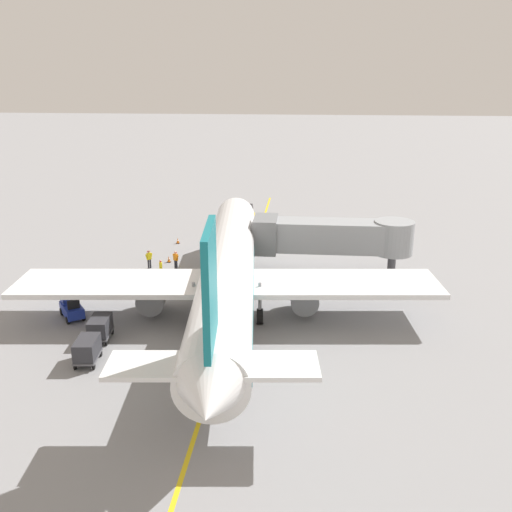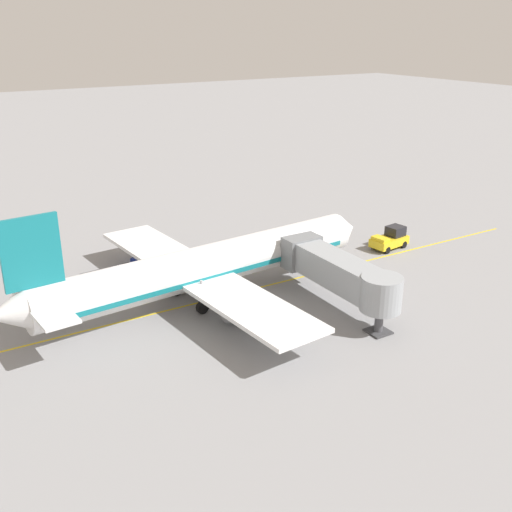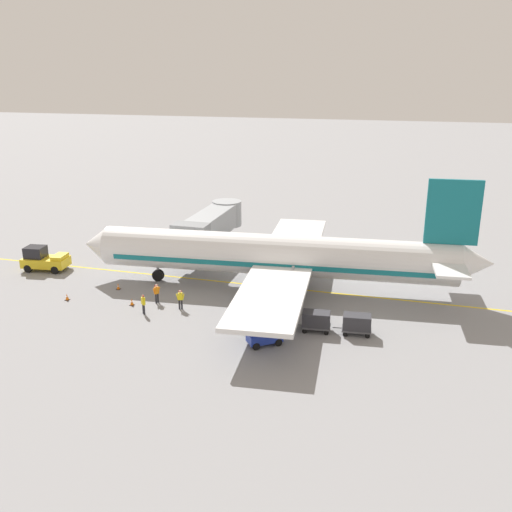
{
  "view_description": "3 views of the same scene",
  "coord_description": "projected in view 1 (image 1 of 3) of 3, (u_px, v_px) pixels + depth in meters",
  "views": [
    {
      "loc": [
        5.12,
        -37.28,
        16.97
      ],
      "look_at": [
        1.35,
        3.61,
        3.38
      ],
      "focal_mm": 39.22,
      "sensor_mm": 36.0,
      "label": 1
    },
    {
      "loc": [
        44.62,
        -21.6,
        23.5
      ],
      "look_at": [
        1.81,
        4.28,
        4.13
      ],
      "focal_mm": 42.08,
      "sensor_mm": 36.0,
      "label": 2
    },
    {
      "loc": [
        -47.34,
        -11.22,
        18.89
      ],
      "look_at": [
        -1.74,
        1.79,
        3.46
      ],
      "focal_mm": 39.5,
      "sensor_mm": 36.0,
      "label": 3
    }
  ],
  "objects": [
    {
      "name": "ground_plane",
      "position": [
        233.0,
        314.0,
        41.02
      ],
      "size": [
        400.0,
        400.0,
        0.0
      ],
      "primitive_type": "plane",
      "color": "gray"
    },
    {
      "name": "gate_lead_in_line",
      "position": [
        233.0,
        314.0,
        41.02
      ],
      "size": [
        0.24,
        80.0,
        0.01
      ],
      "primitive_type": "cube",
      "color": "gold",
      "rests_on": "ground"
    },
    {
      "name": "parked_airliner",
      "position": [
        228.0,
        273.0,
        40.22
      ],
      "size": [
        30.35,
        37.35,
        10.63
      ],
      "color": "white",
      "rests_on": "ground"
    },
    {
      "name": "jet_bridge",
      "position": [
        332.0,
        236.0,
        48.18
      ],
      "size": [
        13.67,
        3.5,
        4.98
      ],
      "color": "#93999E",
      "rests_on": "ground"
    },
    {
      "name": "pushback_tractor",
      "position": [
        246.0,
        218.0,
        63.47
      ],
      "size": [
        2.77,
        4.66,
        2.4
      ],
      "color": "gold",
      "rests_on": "ground"
    },
    {
      "name": "baggage_tug_lead",
      "position": [
        72.0,
        308.0,
        40.33
      ],
      "size": [
        2.46,
        2.72,
        1.62
      ],
      "color": "#1E339E",
      "rests_on": "ground"
    },
    {
      "name": "baggage_cart_front",
      "position": [
        100.0,
        327.0,
        36.87
      ],
      "size": [
        1.51,
        2.95,
        1.58
      ],
      "color": "#4C4C51",
      "rests_on": "ground"
    },
    {
      "name": "baggage_cart_second_in_train",
      "position": [
        87.0,
        349.0,
        33.95
      ],
      "size": [
        1.51,
        2.95,
        1.58
      ],
      "color": "#4C4C51",
      "rests_on": "ground"
    },
    {
      "name": "ground_crew_wing_walker",
      "position": [
        176.0,
        259.0,
        50.12
      ],
      "size": [
        0.66,
        0.45,
        1.69
      ],
      "color": "#232328",
      "rests_on": "ground"
    },
    {
      "name": "ground_crew_loader",
      "position": [
        149.0,
        258.0,
        50.36
      ],
      "size": [
        0.56,
        0.59,
        1.69
      ],
      "color": "#232328",
      "rests_on": "ground"
    },
    {
      "name": "ground_crew_marshaller",
      "position": [
        161.0,
        268.0,
        47.81
      ],
      "size": [
        0.34,
        0.72,
        1.69
      ],
      "color": "#232328",
      "rests_on": "ground"
    },
    {
      "name": "safety_cone_nose_left",
      "position": [
        169.0,
        259.0,
        52.15
      ],
      "size": [
        0.36,
        0.36,
        0.59
      ],
      "color": "black",
      "rests_on": "ground"
    },
    {
      "name": "safety_cone_nose_right",
      "position": [
        206.0,
        251.0,
        54.7
      ],
      "size": [
        0.36,
        0.36,
        0.59
      ],
      "color": "black",
      "rests_on": "ground"
    },
    {
      "name": "safety_cone_wing_tip",
      "position": [
        178.0,
        241.0,
        57.87
      ],
      "size": [
        0.36,
        0.36,
        0.59
      ],
      "color": "black",
      "rests_on": "ground"
    }
  ]
}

